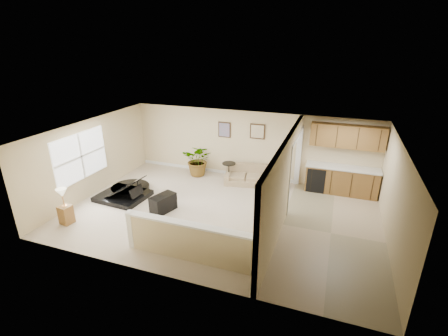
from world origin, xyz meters
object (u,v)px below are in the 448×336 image
(palm_plant, at_px, (199,160))
(small_plant, at_px, (284,182))
(piano, at_px, (123,180))
(accent_table, at_px, (229,170))
(piano_bench, at_px, (163,203))
(lamp_stand, at_px, (65,209))
(loveseat, at_px, (246,174))

(palm_plant, xyz_separation_m, small_plant, (3.27, -0.11, -0.35))
(piano, xyz_separation_m, small_plant, (4.86, 2.38, -0.34))
(piano, xyz_separation_m, accent_table, (2.86, 2.32, -0.14))
(piano_bench, distance_m, lamp_stand, 2.70)
(loveseat, height_order, palm_plant, palm_plant)
(loveseat, bearing_deg, piano, -155.93)
(piano, xyz_separation_m, palm_plant, (1.59, 2.49, 0.01))
(piano_bench, bearing_deg, accent_table, 67.76)
(piano_bench, relative_size, small_plant, 1.31)
(small_plant, bearing_deg, palm_plant, 178.06)
(piano_bench, distance_m, accent_table, 3.00)
(loveseat, height_order, accent_table, loveseat)
(piano, xyz_separation_m, piano_bench, (1.72, -0.46, -0.34))
(piano, distance_m, palm_plant, 2.95)
(small_plant, xyz_separation_m, lamp_stand, (-5.36, -4.36, 0.19))
(palm_plant, distance_m, small_plant, 3.29)
(small_plant, bearing_deg, loveseat, 178.11)
(accent_table, xyz_separation_m, small_plant, (2.00, 0.06, -0.20))
(accent_table, relative_size, small_plant, 1.18)
(piano, xyz_separation_m, lamp_stand, (-0.50, -1.98, -0.15))
(accent_table, relative_size, lamp_stand, 0.67)
(loveseat, distance_m, small_plant, 1.37)
(piano, bearing_deg, small_plant, 29.84)
(loveseat, relative_size, lamp_stand, 1.53)
(small_plant, bearing_deg, piano, -153.94)
(piano_bench, distance_m, loveseat, 3.38)
(loveseat, relative_size, small_plant, 2.71)
(piano, relative_size, palm_plant, 1.54)
(piano_bench, height_order, palm_plant, palm_plant)
(small_plant, relative_size, lamp_stand, 0.57)
(loveseat, bearing_deg, lamp_stand, -142.85)
(piano, bearing_deg, palm_plant, 61.15)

